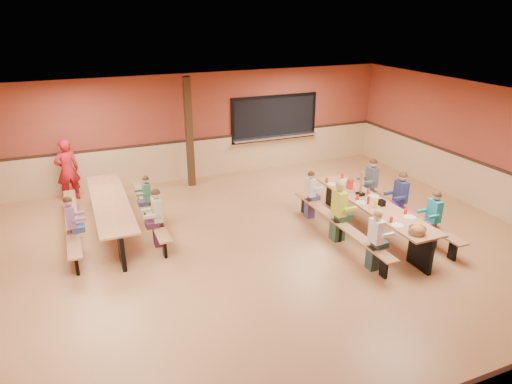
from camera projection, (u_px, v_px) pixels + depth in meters
name	position (u px, v px, depth m)	size (l,w,h in m)	color
ground	(259.00, 256.00, 9.19)	(12.00, 12.00, 0.00)	#A3673D
room_envelope	(259.00, 225.00, 8.93)	(12.04, 10.04, 3.02)	brown
kitchen_pass_through	(275.00, 120.00, 13.80)	(2.78, 0.28, 1.38)	black
structural_post	(189.00, 133.00, 12.32)	(0.18, 0.18, 3.00)	#301F10
cafeteria_table_main	(372.00, 212.00, 9.89)	(1.91, 3.70, 0.74)	#A76A42
cafeteria_table_second	(111.00, 210.00, 10.00)	(1.91, 3.70, 0.74)	#A76A42
seated_child_white_left	(375.00, 240.00, 8.52)	(0.37, 0.30, 1.21)	white
seated_adult_yellow	(339.00, 211.00, 9.59)	(0.42, 0.35, 1.32)	#B5CB31
seated_child_grey_left	(310.00, 195.00, 10.68)	(0.33, 0.27, 1.14)	silver
seated_child_teal_right	(433.00, 219.00, 9.36)	(0.37, 0.30, 1.21)	teal
seated_child_navy_right	(400.00, 200.00, 10.25)	(0.40, 0.33, 1.28)	navy
seated_child_char_right	(371.00, 184.00, 11.17)	(0.39, 0.32, 1.26)	#4C5357
seated_child_purple_sec	(72.00, 225.00, 9.13)	(0.36, 0.30, 1.20)	#8B598F
seated_child_green_sec	(147.00, 200.00, 10.43)	(0.33, 0.27, 1.13)	#336B4C
seated_child_tan_sec	(158.00, 218.00, 9.38)	(0.39, 0.32, 1.25)	#B3AD8F
standing_woman	(67.00, 170.00, 11.58)	(0.59, 0.39, 1.62)	#B3141E
punch_pitcher	(350.00, 184.00, 10.57)	(0.16, 0.16, 0.22)	red
chip_bowl	(417.00, 230.00, 8.45)	(0.32, 0.32, 0.15)	orange
napkin_dispenser	(382.00, 203.00, 9.65)	(0.10, 0.14, 0.13)	black
condiment_mustard	(376.00, 204.00, 9.54)	(0.06, 0.06, 0.17)	yellow
condiment_ketchup	(368.00, 200.00, 9.74)	(0.06, 0.06, 0.17)	#B2140F
table_paddle	(361.00, 189.00, 10.17)	(0.16, 0.16, 0.56)	black
place_settings	(373.00, 201.00, 9.79)	(0.65, 3.30, 0.11)	beige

